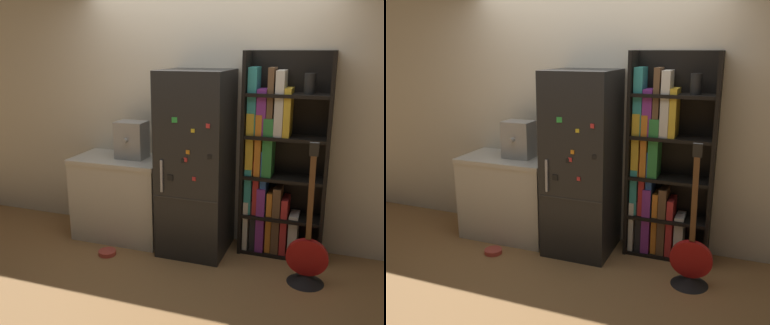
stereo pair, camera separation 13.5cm
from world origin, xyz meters
TOP-DOWN VIEW (x-y plane):
  - ground_plane at (0.00, 0.00)m, footprint 16.00×16.00m
  - wall_back at (0.00, 0.47)m, footprint 8.00×0.05m
  - refrigerator at (-0.00, 0.13)m, footprint 0.63×0.67m
  - bookshelf at (0.72, 0.32)m, footprint 0.78×0.31m
  - kitchen_counter at (-0.83, 0.16)m, footprint 0.96×0.59m
  - espresso_machine at (-0.71, 0.19)m, footprint 0.30×0.29m
  - guitar at (1.10, -0.19)m, footprint 0.35×0.32m
  - pet_bowl at (-0.77, -0.30)m, footprint 0.17×0.17m

SIDE VIEW (x-z plane):
  - ground_plane at x=0.00m, z-range 0.00..0.00m
  - pet_bowl at x=-0.77m, z-range 0.00..0.05m
  - guitar at x=1.10m, z-range -0.45..0.81m
  - kitchen_counter at x=-0.83m, z-range 0.00..0.86m
  - bookshelf at x=0.72m, z-range -0.09..1.84m
  - refrigerator at x=0.00m, z-range 0.00..1.76m
  - espresso_machine at x=-0.71m, z-range 0.86..1.24m
  - wall_back at x=0.00m, z-range 0.00..2.60m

